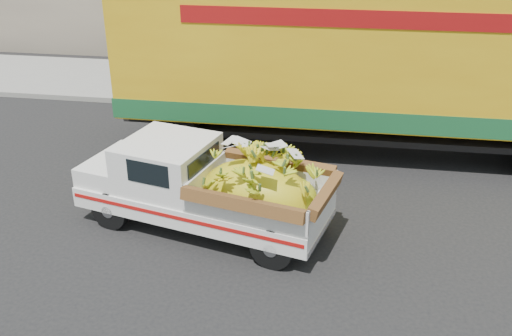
# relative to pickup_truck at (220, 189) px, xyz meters

# --- Properties ---
(ground) EXTENTS (100.00, 100.00, 0.00)m
(ground) POSITION_rel_pickup_truck_xyz_m (1.42, 0.34, -0.85)
(ground) COLOR black
(ground) RESTS_ON ground
(curb) EXTENTS (60.00, 0.25, 0.15)m
(curb) POSITION_rel_pickup_truck_xyz_m (1.42, 6.52, -0.78)
(curb) COLOR gray
(curb) RESTS_ON ground
(sidewalk) EXTENTS (60.00, 4.00, 0.14)m
(sidewalk) POSITION_rel_pickup_truck_xyz_m (1.42, 8.62, -0.78)
(sidewalk) COLOR gray
(sidewalk) RESTS_ON ground
(pickup_truck) EXTENTS (4.77, 2.65, 1.58)m
(pickup_truck) POSITION_rel_pickup_truck_xyz_m (0.00, 0.00, 0.00)
(pickup_truck) COLOR black
(pickup_truck) RESTS_ON ground
(semi_trailer) EXTENTS (12.01, 2.62, 3.80)m
(semi_trailer) POSITION_rel_pickup_truck_xyz_m (2.82, 4.07, 1.27)
(semi_trailer) COLOR black
(semi_trailer) RESTS_ON ground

